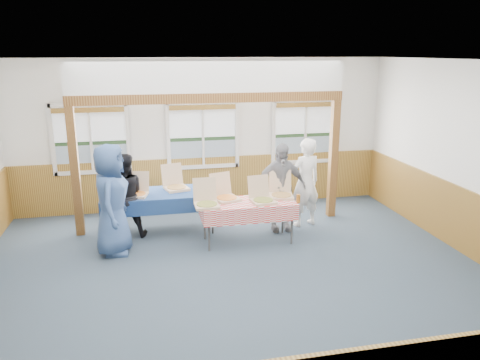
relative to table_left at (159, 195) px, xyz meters
name	(u,v)px	position (x,y,z in m)	size (l,w,h in m)	color
floor	(235,277)	(1.03, -2.19, -0.71)	(8.00, 8.00, 0.00)	#2B3947
ceiling	(235,61)	(1.03, -2.19, 2.49)	(8.00, 8.00, 0.00)	white
wall_back	(203,135)	(1.03, 1.31, 0.89)	(8.00, 8.00, 0.00)	silver
wall_front	(330,296)	(1.03, -5.69, 0.89)	(8.00, 8.00, 0.00)	silver
wall_right	(479,162)	(5.03, -2.19, 0.89)	(8.00, 8.00, 0.00)	silver
wainscot_back	(204,182)	(1.03, 1.29, -0.16)	(7.98, 0.05, 1.10)	brown
wainscot_right	(469,224)	(5.00, -2.19, -0.16)	(0.05, 6.98, 1.10)	brown
window_left	(90,135)	(-1.27, 1.27, 0.97)	(1.56, 0.10, 1.46)	silver
window_mid	(203,131)	(1.03, 1.27, 0.97)	(1.56, 0.10, 1.46)	silver
window_right	(305,128)	(3.33, 1.27, 0.97)	(1.56, 0.10, 1.46)	silver
post_left	(75,172)	(-1.47, 0.11, 0.49)	(0.15, 0.15, 2.40)	#532D12
post_right	(333,160)	(3.53, 0.11, 0.49)	(0.15, 0.15, 2.40)	#532D12
cross_beam	(210,98)	(1.03, 0.11, 1.78)	(5.15, 0.18, 0.18)	#532D12
table_left	(159,195)	(0.00, 0.00, 0.00)	(2.30, 1.70, 0.76)	#383838
table_right	(248,205)	(1.52, -0.88, -0.01)	(1.79, 1.14, 0.76)	#383838
pizza_box_a	(137,192)	(-0.39, -0.11, 0.11)	(0.47, 0.53, 0.41)	tan
pizza_box_b	(176,186)	(0.34, 0.16, 0.12)	(0.53, 0.60, 0.45)	tan
pizza_box_c	(206,202)	(0.77, -0.98, 0.12)	(0.41, 0.50, 0.44)	tan
pizza_box_d	(226,196)	(1.16, -0.69, 0.12)	(0.54, 0.60, 0.45)	tan
pizza_box_e	(262,198)	(1.77, -0.96, 0.12)	(0.45, 0.53, 0.43)	tan
pizza_box_f	(281,193)	(2.18, -0.74, 0.12)	(0.49, 0.56, 0.45)	tan
veggie_tray	(117,193)	(-0.75, 0.00, 0.08)	(0.39, 0.39, 0.09)	black
drink_glass	(298,199)	(2.37, -1.13, 0.13)	(0.07, 0.07, 0.15)	#945718
woman_white	(305,183)	(2.80, -0.30, 0.16)	(0.63, 0.42, 1.74)	white
woman_black	(124,196)	(-0.62, -0.19, 0.08)	(0.76, 0.60, 1.57)	black
man_blue	(112,200)	(-0.80, -0.88, 0.24)	(0.92, 0.60, 1.89)	#334F81
person_grey	(280,187)	(2.26, -0.43, 0.14)	(0.99, 0.41, 1.69)	gray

